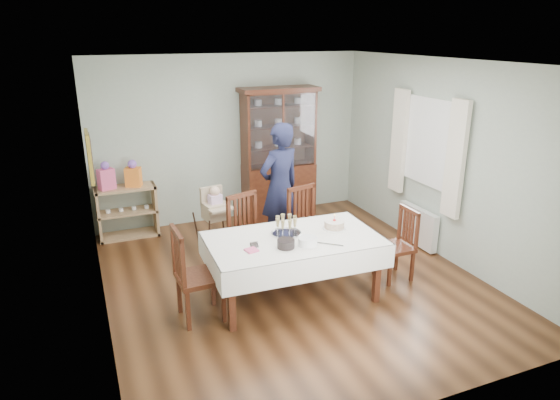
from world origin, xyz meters
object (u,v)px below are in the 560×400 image
chair_far_right (309,241)px  birthday_cake (334,225)px  woman (280,188)px  champagne_tray (286,229)px  chair_far_left (252,253)px  chair_end_right (395,258)px  chair_end_left (199,292)px  high_chair (216,227)px  sideboard (127,212)px  gift_bag_orange (133,175)px  gift_bag_pink (106,177)px  china_cabinet (279,152)px  dining_table (293,267)px

chair_far_right → birthday_cake: size_ratio=3.76×
woman → champagne_tray: 1.30m
chair_far_left → birthday_cake: bearing=-55.1°
chair_end_right → woman: 1.86m
chair_end_left → chair_end_right: chair_end_left is taller
chair_end_left → high_chair: chair_end_left is taller
birthday_cake → chair_end_right: bearing=-8.1°
sideboard → gift_bag_orange: 0.60m
chair_far_left → champagne_tray: 0.80m
woman → gift_bag_pink: woman is taller
china_cabinet → chair_end_left: size_ratio=2.03×
chair_far_left → high_chair: size_ratio=1.08×
dining_table → china_cabinet: china_cabinet is taller
dining_table → sideboard: bearing=120.9°
chair_far_right → woman: (-0.19, 0.60, 0.62)m
chair_far_left → china_cabinet: bearing=41.1°
sideboard → chair_end_left: bearing=-80.5°
chair_end_right → gift_bag_pink: size_ratio=2.17×
chair_far_right → chair_end_right: chair_far_right is taller
gift_bag_pink → gift_bag_orange: (0.39, 0.00, -0.00)m
birthday_cake → woman: bearing=97.8°
champagne_tray → chair_end_left: bearing=-171.4°
chair_end_right → woman: bearing=-144.4°
chair_end_right → dining_table: bearing=-92.2°
champagne_tray → gift_bag_orange: 2.89m
chair_end_left → high_chair: size_ratio=1.08×
chair_far_right → champagne_tray: size_ratio=2.94×
china_cabinet → gift_bag_pink: bearing=180.0°
china_cabinet → champagne_tray: china_cabinet is taller
chair_end_right → gift_bag_pink: bearing=-129.8°
chair_end_left → chair_end_right: (2.55, -0.02, -0.04)m
dining_table → gift_bag_pink: bearing=124.9°
birthday_cake → gift_bag_orange: bearing=128.1°
sideboard → champagne_tray: (1.56, -2.53, 0.43)m
chair_end_right → chair_end_left: bearing=-90.5°
dining_table → chair_far_right: bearing=53.0°
chair_end_right → birthday_cake: 1.00m
dining_table → chair_far_left: chair_far_left is taller
dining_table → woman: (0.39, 1.36, 0.54)m
sideboard → birthday_cake: birthday_cake is taller
sideboard → chair_far_left: size_ratio=0.84×
chair_end_left → champagne_tray: bearing=-83.5°
chair_end_right → woman: woman is taller
high_chair → sideboard: bearing=124.9°
china_cabinet → chair_end_right: bearing=-79.6°
chair_end_left → chair_end_right: bearing=-92.5°
chair_far_right → birthday_cake: (-0.01, -0.70, 0.50)m
china_cabinet → chair_far_left: size_ratio=2.03×
woman → birthday_cake: woman is taller
woman → gift_bag_orange: 2.25m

